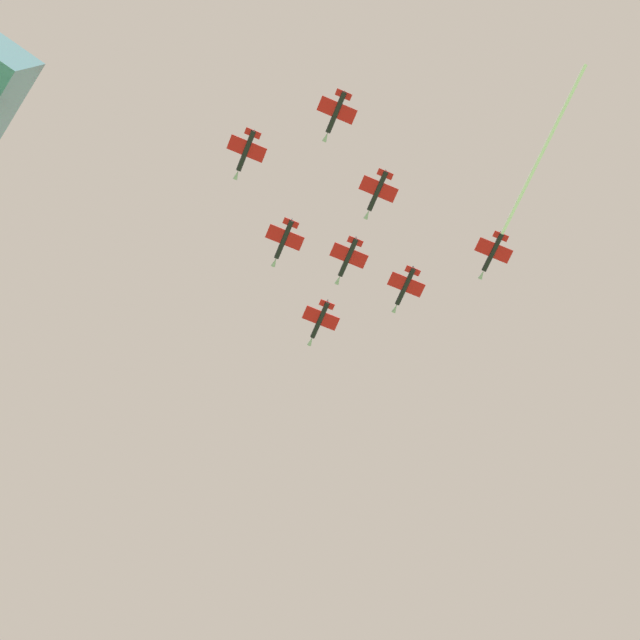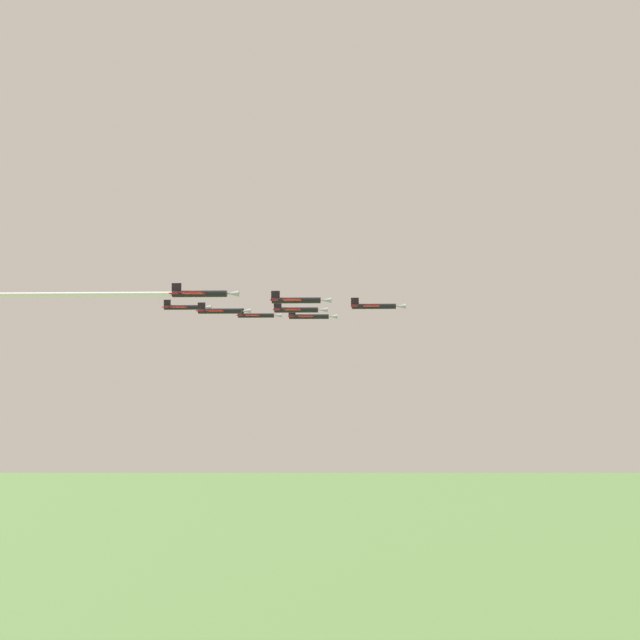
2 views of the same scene
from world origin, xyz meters
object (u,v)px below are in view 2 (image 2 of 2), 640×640
Objects in this scene: jet_port_inner at (310,317)px; jet_port_trail at (221,311)px; jet_starboard_inner at (298,300)px; jet_center_rear at (123,294)px; jet_starboard_outer at (257,316)px; jet_lead at (375,306)px; jet_port_outer at (297,310)px; jet_starboard_trail at (185,307)px.

jet_port_trail is at bearing -50.19° from jet_port_inner.
jet_starboard_inner is 0.23× the size of jet_center_rear.
jet_port_trail is at bearing -5.71° from jet_starboard_outer.
jet_starboard_inner is 1.00× the size of jet_port_trail.
jet_lead is at bearing 45.00° from jet_starboard_outer.
jet_starboard_inner is (-6.52, -27.78, 1.61)m from jet_port_inner.
jet_port_trail is (-13.41, 17.80, -1.08)m from jet_starboard_inner.
jet_lead is at bearing 90.00° from jet_port_outer.
jet_starboard_inner reaches higher than jet_lead.
jet_port_inner is 1.00× the size of jet_port_outer.
jet_center_rear reaches higher than jet_starboard_inner.
jet_port_outer is at bearing -90.00° from jet_lead.
jet_starboard_inner reaches higher than jet_port_inner.
jet_starboard_inner is (-17.15, -10.63, 0.25)m from jet_lead.
jet_starboard_inner is 14.37m from jet_port_outer.
jet_center_rear is at bearing -19.53° from jet_port_trail.
jet_port_inner is at bearing 129.81° from jet_port_trail.
jet_port_inner is 50.76m from jet_center_rear.
jet_port_outer is at bearing 24.23° from jet_starboard_outer.
jet_port_inner is 28.61m from jet_starboard_trail.
jet_port_inner is 28.58m from jet_starboard_inner.
jet_starboard_trail reaches higher than jet_starboard_inner.
jet_port_outer is (-4.65, -13.56, 0.69)m from jet_port_inner.
jet_starboard_outer is 1.00× the size of jet_starboard_trail.
jet_starboard_trail reaches higher than jet_port_inner.
jet_port_outer is (1.87, 14.21, -0.92)m from jet_starboard_inner.
jet_port_inner is 20.20m from jet_starboard_outer.
jet_lead is 20.18m from jet_starboard_inner.
jet_lead is 15.71m from jet_port_outer.
jet_lead reaches higher than jet_port_trail.
jet_port_outer is at bearing 137.86° from jet_center_rear.
jet_starboard_outer is (-10.63, 17.15, 0.98)m from jet_port_inner.
jet_starboard_trail is (-27.78, 6.52, 2.18)m from jet_port_inner.
jet_starboard_outer is at bearing -155.77° from jet_port_outer.
jet_port_inner is at bearing 174.29° from jet_port_outer.
jet_lead is 1.00× the size of jet_starboard_trail.
jet_port_trail is 1.00× the size of jet_starboard_trail.
jet_starboard_inner is 22.31m from jet_port_trail.
jet_starboard_outer is at bearing 174.29° from jet_port_trail.
jet_port_outer is at bearing -5.71° from jet_port_inner.
jet_lead is at bearing 90.00° from jet_port_trail.
jet_lead is 1.00× the size of jet_port_outer.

